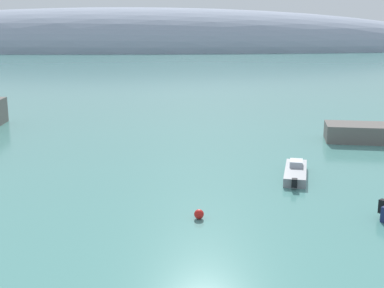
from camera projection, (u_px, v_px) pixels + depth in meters
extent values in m
ellipsoid|color=#8E99AD|center=(128.00, 50.00, 215.77)|extent=(286.32, 61.32, 33.94)
cube|color=black|center=(383.00, 207.00, 29.16)|extent=(0.56, 0.57, 0.78)
cube|color=gray|center=(296.00, 173.00, 36.96)|extent=(2.80, 5.58, 0.62)
cube|color=black|center=(294.00, 183.00, 34.13)|extent=(0.46, 0.52, 0.56)
cube|color=#B2B7C1|center=(296.00, 163.00, 37.62)|extent=(1.19, 1.47, 0.40)
sphere|color=red|center=(199.00, 214.00, 29.07)|extent=(0.54, 0.54, 0.54)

